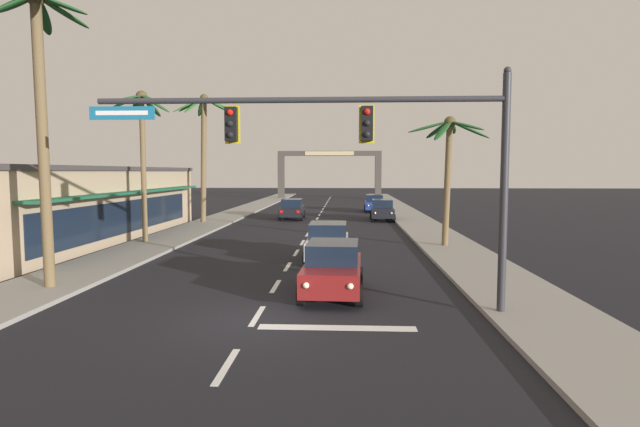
{
  "coord_description": "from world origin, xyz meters",
  "views": [
    {
      "loc": [
        2.42,
        -13.42,
        3.94
      ],
      "look_at": [
        1.33,
        8.0,
        2.2
      ],
      "focal_mm": 29.11,
      "sensor_mm": 36.0,
      "label": 1
    }
  ],
  "objects_px": {
    "sedan_lead_at_stop_bar": "(333,268)",
    "sedan_parked_mid_kerb": "(382,210)",
    "sedan_parked_nearest_kerb": "(374,203)",
    "palm_left_nearest": "(39,84)",
    "palm_left_second": "(142,131)",
    "palm_right_second": "(449,152)",
    "palm_left_third": "(204,136)",
    "town_gateway_arch": "(329,168)",
    "traffic_signal_mast": "(369,142)",
    "sedan_third_in_queue": "(328,242)",
    "sedan_oncoming_far": "(292,209)",
    "storefront_strip_left": "(60,204)"
  },
  "relations": [
    {
      "from": "palm_left_third",
      "to": "palm_right_second",
      "type": "bearing_deg",
      "value": -36.58
    },
    {
      "from": "palm_left_third",
      "to": "town_gateway_arch",
      "type": "height_order",
      "value": "palm_left_third"
    },
    {
      "from": "palm_left_third",
      "to": "town_gateway_arch",
      "type": "distance_m",
      "value": 36.93
    },
    {
      "from": "sedan_lead_at_stop_bar",
      "to": "palm_left_second",
      "type": "relative_size",
      "value": 0.54
    },
    {
      "from": "sedan_parked_mid_kerb",
      "to": "palm_left_nearest",
      "type": "bearing_deg",
      "value": -116.67
    },
    {
      "from": "palm_left_nearest",
      "to": "palm_left_third",
      "type": "xyz_separation_m",
      "value": [
        -0.81,
        22.2,
        -0.15
      ]
    },
    {
      "from": "sedan_parked_nearest_kerb",
      "to": "sedan_parked_mid_kerb",
      "type": "distance_m",
      "value": 8.78
    },
    {
      "from": "storefront_strip_left",
      "to": "traffic_signal_mast",
      "type": "bearing_deg",
      "value": -40.72
    },
    {
      "from": "sedan_parked_nearest_kerb",
      "to": "palm_right_second",
      "type": "relative_size",
      "value": 0.67
    },
    {
      "from": "sedan_parked_mid_kerb",
      "to": "palm_right_second",
      "type": "relative_size",
      "value": 0.67
    },
    {
      "from": "sedan_lead_at_stop_bar",
      "to": "palm_left_second",
      "type": "distance_m",
      "value": 16.2
    },
    {
      "from": "traffic_signal_mast",
      "to": "palm_left_third",
      "type": "distance_m",
      "value": 27.07
    },
    {
      "from": "palm_right_second",
      "to": "sedan_parked_nearest_kerb",
      "type": "bearing_deg",
      "value": 95.89
    },
    {
      "from": "sedan_parked_nearest_kerb",
      "to": "sedan_oncoming_far",
      "type": "bearing_deg",
      "value": -131.48
    },
    {
      "from": "traffic_signal_mast",
      "to": "sedan_parked_mid_kerb",
      "type": "bearing_deg",
      "value": 85.27
    },
    {
      "from": "palm_left_nearest",
      "to": "palm_left_third",
      "type": "height_order",
      "value": "palm_left_nearest"
    },
    {
      "from": "traffic_signal_mast",
      "to": "palm_right_second",
      "type": "relative_size",
      "value": 1.7
    },
    {
      "from": "traffic_signal_mast",
      "to": "palm_left_nearest",
      "type": "height_order",
      "value": "palm_left_nearest"
    },
    {
      "from": "sedan_lead_at_stop_bar",
      "to": "palm_left_third",
      "type": "relative_size",
      "value": 0.46
    },
    {
      "from": "sedan_third_in_queue",
      "to": "palm_left_third",
      "type": "distance_m",
      "value": 19.68
    },
    {
      "from": "palm_left_second",
      "to": "palm_right_second",
      "type": "relative_size",
      "value": 1.22
    },
    {
      "from": "palm_left_second",
      "to": "palm_left_third",
      "type": "relative_size",
      "value": 0.85
    },
    {
      "from": "sedan_lead_at_stop_bar",
      "to": "sedan_parked_mid_kerb",
      "type": "bearing_deg",
      "value": 82.55
    },
    {
      "from": "palm_left_nearest",
      "to": "storefront_strip_left",
      "type": "distance_m",
      "value": 14.57
    },
    {
      "from": "traffic_signal_mast",
      "to": "sedan_third_in_queue",
      "type": "relative_size",
      "value": 2.57
    },
    {
      "from": "palm_left_second",
      "to": "traffic_signal_mast",
      "type": "bearing_deg",
      "value": -49.21
    },
    {
      "from": "traffic_signal_mast",
      "to": "palm_left_third",
      "type": "relative_size",
      "value": 1.18
    },
    {
      "from": "sedan_lead_at_stop_bar",
      "to": "sedan_parked_nearest_kerb",
      "type": "xyz_separation_m",
      "value": [
        3.17,
        34.27,
        0.0
      ]
    },
    {
      "from": "palm_left_nearest",
      "to": "palm_left_third",
      "type": "distance_m",
      "value": 22.21
    },
    {
      "from": "storefront_strip_left",
      "to": "palm_right_second",
      "type": "bearing_deg",
      "value": -4.87
    },
    {
      "from": "sedan_parked_nearest_kerb",
      "to": "palm_left_nearest",
      "type": "xyz_separation_m",
      "value": [
        -12.63,
        -34.24,
        5.88
      ]
    },
    {
      "from": "traffic_signal_mast",
      "to": "palm_left_nearest",
      "type": "bearing_deg",
      "value": 167.48
    },
    {
      "from": "sedan_oncoming_far",
      "to": "palm_left_third",
      "type": "relative_size",
      "value": 0.46
    },
    {
      "from": "sedan_third_in_queue",
      "to": "palm_left_third",
      "type": "xyz_separation_m",
      "value": [
        -9.9,
        16.02,
        5.73
      ]
    },
    {
      "from": "palm_left_second",
      "to": "palm_right_second",
      "type": "distance_m",
      "value": 16.23
    },
    {
      "from": "palm_left_third",
      "to": "town_gateway_arch",
      "type": "relative_size",
      "value": 0.65
    },
    {
      "from": "sedan_parked_nearest_kerb",
      "to": "palm_right_second",
      "type": "height_order",
      "value": "palm_right_second"
    },
    {
      "from": "sedan_oncoming_far",
      "to": "palm_left_third",
      "type": "bearing_deg",
      "value": -148.06
    },
    {
      "from": "sedan_parked_mid_kerb",
      "to": "palm_left_third",
      "type": "xyz_separation_m",
      "value": [
        -13.6,
        -3.26,
        5.73
      ]
    },
    {
      "from": "sedan_parked_nearest_kerb",
      "to": "palm_right_second",
      "type": "xyz_separation_m",
      "value": [
        2.46,
        -23.84,
        4.09
      ]
    },
    {
      "from": "traffic_signal_mast",
      "to": "storefront_strip_left",
      "type": "height_order",
      "value": "traffic_signal_mast"
    },
    {
      "from": "sedan_lead_at_stop_bar",
      "to": "palm_left_third",
      "type": "xyz_separation_m",
      "value": [
        -10.27,
        22.23,
        5.73
      ]
    },
    {
      "from": "sedan_parked_mid_kerb",
      "to": "palm_right_second",
      "type": "bearing_deg",
      "value": -81.33
    },
    {
      "from": "palm_left_nearest",
      "to": "palm_left_third",
      "type": "relative_size",
      "value": 1.01
    },
    {
      "from": "palm_left_nearest",
      "to": "palm_right_second",
      "type": "relative_size",
      "value": 1.45
    },
    {
      "from": "palm_left_third",
      "to": "storefront_strip_left",
      "type": "xyz_separation_m",
      "value": [
        -5.61,
        -9.97,
        -4.47
      ]
    },
    {
      "from": "sedan_parked_mid_kerb",
      "to": "palm_left_third",
      "type": "height_order",
      "value": "palm_left_third"
    },
    {
      "from": "sedan_third_in_queue",
      "to": "sedan_oncoming_far",
      "type": "distance_m",
      "value": 20.24
    },
    {
      "from": "palm_right_second",
      "to": "town_gateway_arch",
      "type": "distance_m",
      "value": 48.34
    },
    {
      "from": "sedan_third_in_queue",
      "to": "sedan_oncoming_far",
      "type": "height_order",
      "value": "same"
    }
  ]
}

